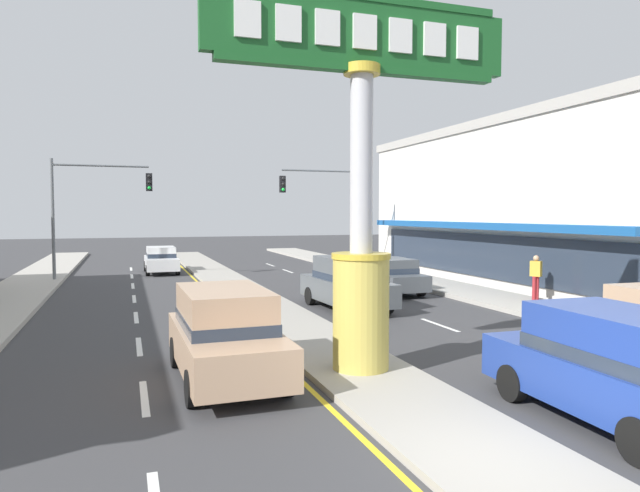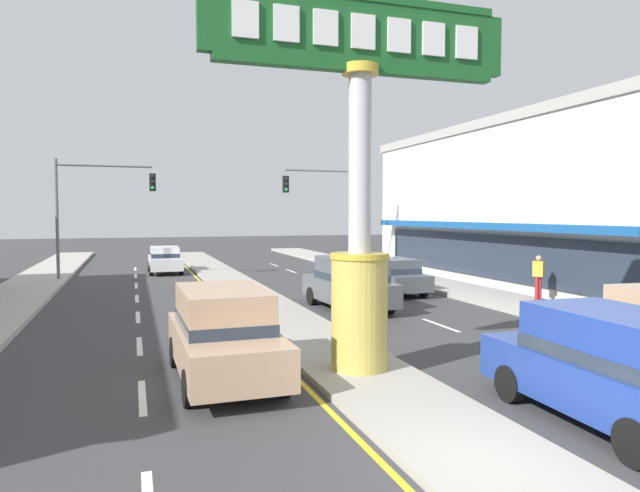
{
  "view_description": "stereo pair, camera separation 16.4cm",
  "coord_description": "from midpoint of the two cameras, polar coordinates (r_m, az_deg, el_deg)",
  "views": [
    {
      "loc": [
        -4.74,
        -6.31,
        3.47
      ],
      "look_at": [
        0.18,
        8.16,
        2.6
      ],
      "focal_mm": 32.15,
      "sensor_mm": 36.0,
      "label": 1
    },
    {
      "loc": [
        -4.58,
        -6.36,
        3.47
      ],
      "look_at": [
        0.18,
        8.16,
        2.6
      ],
      "focal_mm": 32.15,
      "sensor_mm": 36.0,
      "label": 2
    }
  ],
  "objects": [
    {
      "name": "ground_plane",
      "position": [
        8.6,
        17.78,
        -20.71
      ],
      "size": [
        160.0,
        160.0,
        0.0
      ],
      "primitive_type": "plane",
      "color": "#3A3A3D"
    },
    {
      "name": "traffic_light_right_side",
      "position": [
        32.89,
        1.5,
        4.61
      ],
      "size": [
        4.86,
        0.46,
        6.2
      ],
      "color": "slate",
      "rests_on": "ground"
    },
    {
      "name": "district_sign",
      "position": [
        12.18,
        4.38,
        5.91
      ],
      "size": [
        6.72,
        1.27,
        7.87
      ],
      "color": "gold",
      "rests_on": "median_strip"
    },
    {
      "name": "median_strip",
      "position": [
        25.01,
        -7.27,
        -4.58
      ],
      "size": [
        2.33,
        52.0,
        0.14
      ],
      "primitive_type": "cube",
      "color": "#A39E93",
      "rests_on": "ground"
    },
    {
      "name": "sidewalk_right",
      "position": [
        26.47,
        13.48,
        -4.17
      ],
      "size": [
        2.76,
        60.0,
        0.18
      ],
      "primitive_type": "cube",
      "color": "#ADA89E",
      "rests_on": "ground"
    },
    {
      "name": "suv_near_left_lane",
      "position": [
        10.68,
        27.51,
        -10.57
      ],
      "size": [
        2.06,
        4.65,
        1.9
      ],
      "color": "navy",
      "rests_on": "ground"
    },
    {
      "name": "sedan_near_right_lane",
      "position": [
        25.07,
        7.42,
        -2.91
      ],
      "size": [
        1.84,
        4.3,
        1.53
      ],
      "color": "#4C5156",
      "rests_on": "ground"
    },
    {
      "name": "lane_markings",
      "position": [
        23.7,
        -6.65,
        -5.17
      ],
      "size": [
        9.07,
        52.0,
        0.01
      ],
      "color": "silver",
      "rests_on": "ground"
    },
    {
      "name": "traffic_light_left_side",
      "position": [
        31.31,
        -21.4,
        4.46
      ],
      "size": [
        4.86,
        0.46,
        6.2
      ],
      "color": "slate",
      "rests_on": "ground"
    },
    {
      "name": "suv_kerb_right",
      "position": [
        20.7,
        3.17,
        -3.64
      ],
      "size": [
        2.17,
        4.7,
        1.9
      ],
      "color": "#4C5156",
      "rests_on": "ground"
    },
    {
      "name": "storefront_right",
      "position": [
        31.04,
        23.55,
        3.88
      ],
      "size": [
        10.85,
        23.01,
        7.9
      ],
      "color": "silver",
      "rests_on": "ground"
    },
    {
      "name": "sedan_far_left_oncoming",
      "position": [
        34.6,
        -15.05,
        -1.3
      ],
      "size": [
        1.85,
        4.31,
        1.53
      ],
      "color": "white",
      "rests_on": "ground"
    },
    {
      "name": "suv_far_right_lane",
      "position": [
        12.22,
        -9.19,
        -8.52
      ],
      "size": [
        2.03,
        4.63,
        1.9
      ],
      "color": "tan",
      "rests_on": "ground"
    },
    {
      "name": "pedestrian_near_kerb",
      "position": [
        23.25,
        21.11,
        -2.69
      ],
      "size": [
        0.39,
        0.46,
        1.71
      ],
      "color": "maroon",
      "rests_on": "sidewalk_right"
    }
  ]
}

